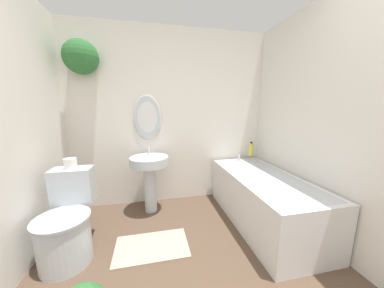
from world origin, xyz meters
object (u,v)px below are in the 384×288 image
at_px(toilet, 67,225).
at_px(pedestal_sink, 150,172).
at_px(bathtub, 263,198).
at_px(toilet_paper_roll, 70,163).
at_px(shampoo_bottle, 251,149).

relative_size(toilet, pedestal_sink, 0.92).
xyz_separation_m(toilet, pedestal_sink, (0.73, 0.66, 0.23)).
height_order(pedestal_sink, bathtub, pedestal_sink).
relative_size(toilet, toilet_paper_roll, 7.02).
relative_size(bathtub, shampoo_bottle, 7.60).
bearing_deg(shampoo_bottle, pedestal_sink, -175.77).
height_order(bathtub, shampoo_bottle, shampoo_bottle).
height_order(toilet, shampoo_bottle, shampoo_bottle).
bearing_deg(toilet_paper_roll, shampoo_bottle, 13.74).
bearing_deg(toilet, bathtub, 3.34).
bearing_deg(shampoo_bottle, bathtub, -105.17).
bearing_deg(bathtub, toilet_paper_roll, 176.89).
xyz_separation_m(bathtub, toilet_paper_roll, (-2.03, 0.11, 0.52)).
height_order(toilet, pedestal_sink, pedestal_sink).
relative_size(toilet, bathtub, 0.50).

